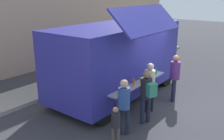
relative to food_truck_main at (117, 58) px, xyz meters
The scene contains 8 objects.
ground_plane 2.56m from the food_truck_main, 72.59° to the right, with size 60.00×60.00×0.00m, color #38383D.
food_truck_main is the anchor object (origin of this frame).
trash_bin 4.96m from the food_truck_main, 28.60° to the left, with size 0.60×0.60×1.05m, color #2C5B39.
customer_front_ordering 1.92m from the food_truck_main, 106.58° to the right, with size 0.35×0.35×1.73m.
customer_mid_with_backpack 2.55m from the food_truck_main, 121.33° to the right, with size 0.45×0.56×1.72m.
customer_rear_waiting 3.05m from the food_truck_main, 138.91° to the right, with size 0.34×0.34×1.68m.
customer_extra_browsing 2.26m from the food_truck_main, 67.11° to the right, with size 0.36×0.36×1.78m.
child_near_queue 3.67m from the food_truck_main, 143.15° to the right, with size 0.23×0.23×1.12m.
Camera 1 is at (-8.15, -3.82, 3.94)m, focal length 40.44 mm.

